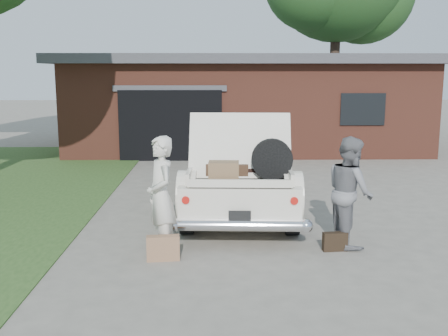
{
  "coord_description": "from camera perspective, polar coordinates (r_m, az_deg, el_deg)",
  "views": [
    {
      "loc": [
        -0.2,
        -8.32,
        2.73
      ],
      "look_at": [
        0.0,
        0.6,
        1.1
      ],
      "focal_mm": 42.0,
      "sensor_mm": 36.0,
      "label": 1
    }
  ],
  "objects": [
    {
      "name": "house",
      "position": [
        19.85,
        2.14,
        7.29
      ],
      "size": [
        12.8,
        7.8,
        3.3
      ],
      "color": "brown",
      "rests_on": "ground"
    },
    {
      "name": "woman_right",
      "position": [
        8.53,
        13.55,
        -2.49
      ],
      "size": [
        0.79,
        0.95,
        1.75
      ],
      "primitive_type": "imported",
      "rotation": [
        0.0,
        0.0,
        1.73
      ],
      "color": "slate",
      "rests_on": "ground"
    },
    {
      "name": "woman_left",
      "position": [
        7.91,
        -6.88,
        -3.05
      ],
      "size": [
        0.65,
        0.78,
        1.81
      ],
      "primitive_type": "imported",
      "rotation": [
        0.0,
        0.0,
        -1.18
      ],
      "color": "silver",
      "rests_on": "ground"
    },
    {
      "name": "suitcase_left",
      "position": [
        7.84,
        -6.65,
        -8.65
      ],
      "size": [
        0.5,
        0.2,
        0.37
      ],
      "primitive_type": "cube",
      "rotation": [
        0.0,
        0.0,
        0.1
      ],
      "color": "#9E7150",
      "rests_on": "ground"
    },
    {
      "name": "sedan",
      "position": [
        10.52,
        1.71,
        -0.39
      ],
      "size": [
        2.29,
        5.33,
        2.05
      ],
      "rotation": [
        0.0,
        0.0,
        -0.05
      ],
      "color": "silver",
      "rests_on": "ground"
    },
    {
      "name": "suitcase_right",
      "position": [
        8.37,
        11.99,
        -7.84
      ],
      "size": [
        0.39,
        0.16,
        0.29
      ],
      "primitive_type": "cube",
      "rotation": [
        0.0,
        0.0,
        0.11
      ],
      "color": "black",
      "rests_on": "ground"
    },
    {
      "name": "ground",
      "position": [
        8.75,
        0.09,
        -7.81
      ],
      "size": [
        90.0,
        90.0,
        0.0
      ],
      "primitive_type": "plane",
      "color": "gray",
      "rests_on": "ground"
    }
  ]
}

